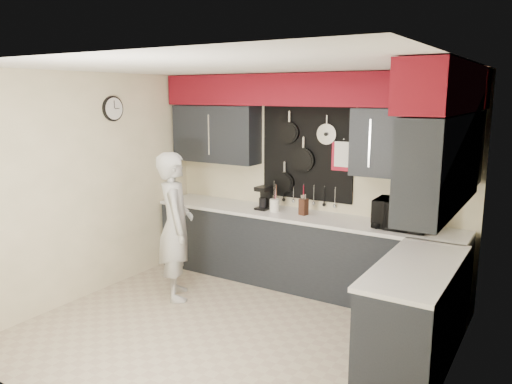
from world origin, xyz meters
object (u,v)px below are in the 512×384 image
Objects in this scene: knife_block at (304,207)px; person at (175,226)px; coffee_maker at (264,197)px; microwave at (402,214)px; utensil_crock at (274,205)px.

person is (-1.12, -1.04, -0.16)m from knife_block.
knife_block is 0.56m from coffee_maker.
microwave is 3.72× the size of utensil_crock.
microwave is 2.53m from person.
utensil_crock is (-0.39, -0.02, -0.02)m from knife_block.
coffee_maker is at bearing -70.41° from person.
knife_block is 0.67× the size of coffee_maker.
coffee_maker is (-0.56, 0.02, 0.05)m from knife_block.
microwave is 1.74m from coffee_maker.
microwave reaches higher than knife_block.
microwave is at bearing 3.76° from coffee_maker.
person reaches higher than knife_block.
person is (-0.56, -1.06, -0.21)m from coffee_maker.
utensil_crock is at bearing -165.26° from knife_block.
person is at bearing -125.54° from knife_block.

